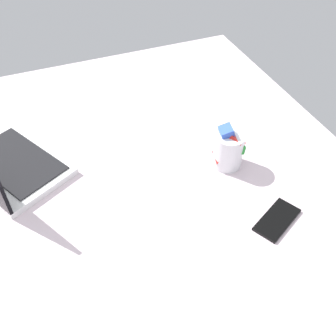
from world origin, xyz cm
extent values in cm
cube|color=silver|center=(0.00, 0.00, 9.00)|extent=(180.00, 140.00, 18.00)
cube|color=silver|center=(34.32, 29.67, 19.00)|extent=(39.96, 35.89, 2.00)
cube|color=black|center=(35.03, 28.35, 20.20)|extent=(33.59, 28.71, 0.40)
cylinder|color=silver|center=(12.71, -30.78, 23.50)|extent=(9.00, 9.00, 11.00)
cube|color=red|center=(12.80, -29.53, 21.25)|extent=(6.02, 6.69, 6.28)
cube|color=#268C33|center=(12.75, -30.76, 23.34)|extent=(7.87, 7.67, 4.78)
cube|color=#268C33|center=(11.05, -31.99, 25.42)|extent=(4.81, 5.84, 3.72)
cube|color=red|center=(11.15, -31.95, 27.52)|extent=(5.89, 5.85, 5.28)
cube|color=blue|center=(13.59, -30.08, 29.60)|extent=(4.55, 5.14, 4.77)
cube|color=black|center=(-11.86, -32.85, 18.40)|extent=(12.46, 15.56, 0.80)
camera|label=1|loc=(-62.39, 18.44, 101.15)|focal=42.61mm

